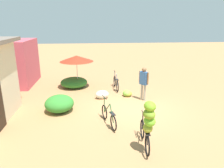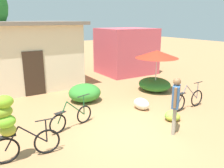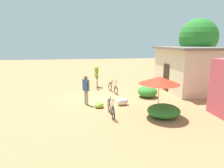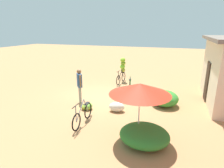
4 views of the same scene
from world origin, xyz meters
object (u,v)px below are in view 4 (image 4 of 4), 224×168
object	(u,v)px
bicycle_center_loaded	(83,115)
produce_sack	(117,107)
person_vendor	(80,82)
banana_pile_on_ground	(87,106)
bicycle_leftmost	(122,68)
market_umbrella	(140,89)
bicycle_near_pile	(130,86)

from	to	relation	value
bicycle_center_loaded	produce_sack	size ratio (longest dim) A/B	2.45
produce_sack	person_vendor	bearing A→B (deg)	-101.39
bicycle_center_loaded	banana_pile_on_ground	bearing A→B (deg)	-160.31
bicycle_leftmost	bicycle_center_loaded	world-z (taller)	bicycle_leftmost
market_umbrella	bicycle_center_loaded	distance (m)	2.73
bicycle_center_loaded	person_vendor	xyz separation A→B (m)	(-1.97, -1.18, 0.70)
bicycle_near_pile	bicycle_center_loaded	world-z (taller)	bicycle_center_loaded
market_umbrella	bicycle_center_loaded	xyz separation A→B (m)	(-0.38, -2.29, -1.45)
market_umbrella	produce_sack	xyz separation A→B (m)	(-1.93, -1.38, -1.59)
market_umbrella	bicycle_leftmost	world-z (taller)	market_umbrella
market_umbrella	banana_pile_on_ground	xyz separation A→B (m)	(-1.69, -2.75, -1.66)
bicycle_leftmost	produce_sack	xyz separation A→B (m)	(4.80, 1.15, -0.81)
bicycle_center_loaded	produce_sack	world-z (taller)	bicycle_center_loaded
market_umbrella	bicycle_leftmost	size ratio (longest dim) A/B	1.17
banana_pile_on_ground	bicycle_leftmost	bearing A→B (deg)	177.45
banana_pile_on_ground	person_vendor	bearing A→B (deg)	-132.96
produce_sack	person_vendor	size ratio (longest dim) A/B	0.40
bicycle_center_loaded	bicycle_leftmost	bearing A→B (deg)	-177.80
market_umbrella	bicycle_center_loaded	size ratio (longest dim) A/B	1.16
bicycle_leftmost	person_vendor	distance (m)	4.48
market_umbrella	person_vendor	xyz separation A→B (m)	(-2.35, -3.46, -0.75)
bicycle_leftmost	bicycle_near_pile	size ratio (longest dim) A/B	1.07
banana_pile_on_ground	produce_sack	xyz separation A→B (m)	(-0.24, 1.37, 0.07)
produce_sack	market_umbrella	bearing A→B (deg)	35.55
bicycle_near_pile	bicycle_center_loaded	distance (m)	4.50
bicycle_leftmost	banana_pile_on_ground	distance (m)	5.12
bicycle_center_loaded	person_vendor	world-z (taller)	person_vendor
bicycle_near_pile	person_vendor	xyz separation A→B (m)	(2.47, -1.97, 0.73)
market_umbrella	banana_pile_on_ground	bearing A→B (deg)	-121.53
bicycle_center_loaded	banana_pile_on_ground	distance (m)	1.40
banana_pile_on_ground	bicycle_near_pile	bearing A→B (deg)	158.02
bicycle_near_pile	bicycle_center_loaded	size ratio (longest dim) A/B	0.93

